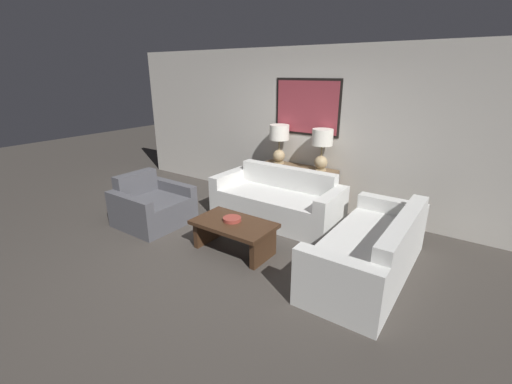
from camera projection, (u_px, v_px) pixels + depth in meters
name	position (u px, v px, depth m)	size (l,w,h in m)	color
ground_plane	(216.00, 258.00, 4.39)	(20.00, 20.00, 0.00)	#3D3833
back_wall	(307.00, 129.00, 5.82)	(7.88, 0.12, 2.65)	beige
console_table	(298.00, 187.00, 5.95)	(1.33, 0.35, 0.73)	brown
table_lamp_left	(279.00, 139.00, 5.90)	(0.33, 0.33, 0.67)	tan
table_lamp_right	(322.00, 144.00, 5.47)	(0.33, 0.33, 0.67)	tan
couch_by_back_wall	(277.00, 202.00, 5.44)	(2.04, 0.88, 0.80)	silver
couch_by_side	(371.00, 252.00, 3.94)	(0.88, 2.04, 0.80)	silver
coffee_table	(234.00, 230.00, 4.47)	(1.06, 0.62, 0.41)	#3D2616
decorative_bowl	(232.00, 219.00, 4.46)	(0.24, 0.24, 0.05)	#93382D
armchair_near_back_wall	(152.00, 207.00, 5.33)	(0.94, 0.98, 0.76)	#4C4C51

